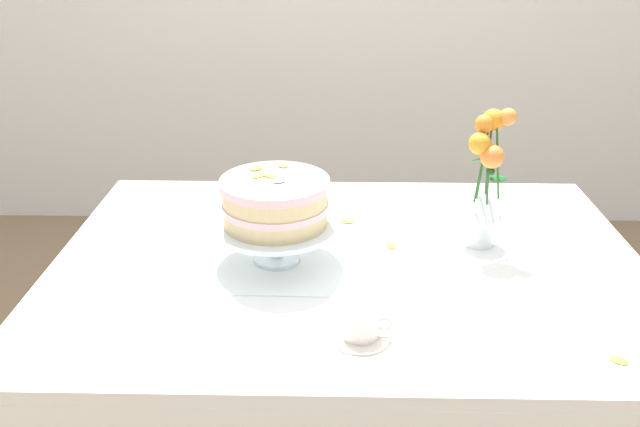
% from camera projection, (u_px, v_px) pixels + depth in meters
% --- Properties ---
extents(dining_table, '(1.40, 1.00, 0.74)m').
position_uv_depth(dining_table, '(348.00, 295.00, 1.61)').
color(dining_table, white).
rests_on(dining_table, ground).
extents(linen_napkin, '(0.33, 0.33, 0.00)m').
position_uv_depth(linen_napkin, '(277.00, 261.00, 1.58)').
color(linen_napkin, white).
rests_on(linen_napkin, dining_table).
extents(cake_stand, '(0.29, 0.29, 0.10)m').
position_uv_depth(cake_stand, '(276.00, 230.00, 1.55)').
color(cake_stand, silver).
rests_on(cake_stand, linen_napkin).
extents(layer_cake, '(0.25, 0.25, 0.11)m').
position_uv_depth(layer_cake, '(275.00, 201.00, 1.52)').
color(layer_cake, beige).
rests_on(layer_cake, cake_stand).
extents(flower_vase, '(0.11, 0.11, 0.34)m').
position_uv_depth(flower_vase, '(485.00, 186.00, 1.60)').
color(flower_vase, silver).
rests_on(flower_vase, dining_table).
extents(teacup, '(0.12, 0.12, 0.05)m').
position_uv_depth(teacup, '(361.00, 328.00, 1.29)').
color(teacup, silver).
rests_on(teacup, dining_table).
extents(loose_petal_0, '(0.03, 0.04, 0.00)m').
position_uv_depth(loose_petal_0, '(391.00, 246.00, 1.65)').
color(loose_petal_0, orange).
rests_on(loose_petal_0, dining_table).
extents(loose_petal_1, '(0.04, 0.02, 0.00)m').
position_uv_depth(loose_petal_1, '(347.00, 222.00, 1.78)').
color(loose_petal_1, orange).
rests_on(loose_petal_1, dining_table).
extents(loose_petal_2, '(0.04, 0.04, 0.00)m').
position_uv_depth(loose_petal_2, '(619.00, 360.00, 1.23)').
color(loose_petal_2, yellow).
rests_on(loose_petal_2, dining_table).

